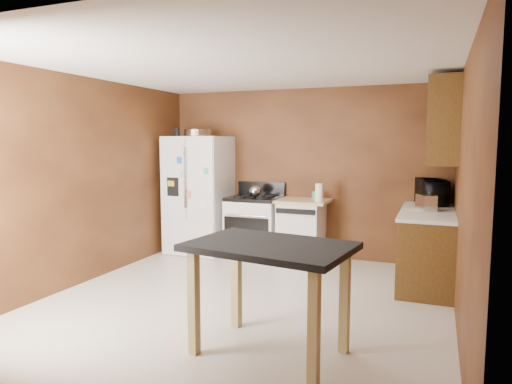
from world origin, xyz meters
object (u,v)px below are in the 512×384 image
Objects in this scene: kettle at (255,191)px; toaster at (426,203)px; roasting_pan at (198,133)px; pen_cup at (177,133)px; green_canister at (316,196)px; dishwasher at (301,229)px; gas_range at (255,226)px; refrigerator at (199,195)px; island at (270,260)px; microwave at (431,193)px; paper_towel at (319,193)px.

toaster is (2.39, -0.47, 0.01)m from kettle.
pen_cup reaches higher than roasting_pan.
roasting_pan reaches higher than green_canister.
toaster is at bearing -17.46° from dishwasher.
toaster is at bearing -11.89° from gas_range.
green_canister is (2.15, 0.21, -0.91)m from pen_cup.
roasting_pan is 2.46× the size of kettle.
pen_cup is 3.76m from toaster.
roasting_pan is 1.28m from kettle.
toaster is 0.14× the size of refrigerator.
refrigerator is at bearing 127.73° from island.
microwave is (0.05, 0.59, 0.06)m from toaster.
paper_towel is 0.14× the size of refrigerator.
roasting_pan is at bearing 177.76° from paper_towel.
paper_towel is 0.65m from dishwasher.
refrigerator reaches higher than kettle.
island is at bearing -47.58° from pen_cup.
gas_range is at bearing 6.72° from pen_cup.
toaster is 0.19× the size of island.
refrigerator is at bearing -178.64° from kettle.
roasting_pan is 0.31× the size of island.
pen_cup reaches higher than toaster.
paper_towel is (0.99, -0.09, 0.03)m from kettle.
gas_range is (-2.41, 0.51, -0.53)m from toaster.
paper_towel is 0.18× the size of island.
pen_cup reaches higher than refrigerator.
kettle is at bearing 144.37° from toaster.
kettle is 0.91m from green_canister.
kettle is at bearing 75.69° from microwave.
dishwasher is (1.63, 0.09, -0.45)m from refrigerator.
island is (1.30, -2.92, 0.31)m from gas_range.
roasting_pan is at bearing -176.93° from gas_range.
green_canister is at bearing 5.45° from pen_cup.
paper_towel is at bearing -4.95° from kettle.
gas_range is at bearing 114.04° from island.
toaster is (3.65, -0.36, -0.86)m from pen_cup.
green_canister is 1.60m from toaster.
toaster reaches higher than island.
roasting_pan is 3.57× the size of green_canister.
gas_range is at bearing 3.07° from roasting_pan.
microwave is 3.38m from refrigerator.
gas_range is (1.23, 0.15, -1.40)m from pen_cup.
kettle is 0.13× the size of island.
island is at bearing -52.30° from roasting_pan.
microwave is at bearing 2.86° from kettle.
island is at bearing -84.09° from paper_towel.
kettle is 2.44m from toaster.
dishwasher is at bearing 153.02° from paper_towel.
microwave reaches higher than kettle.
paper_towel is 0.22m from green_canister.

